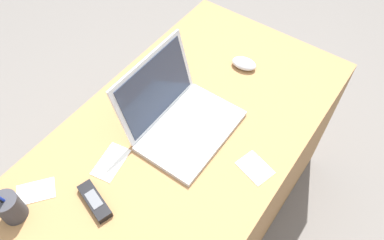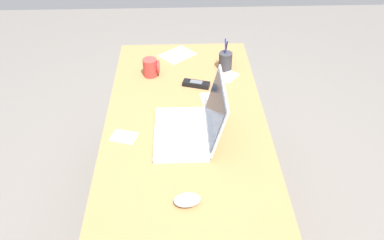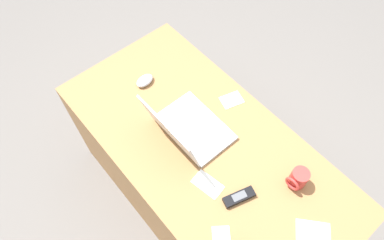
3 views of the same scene
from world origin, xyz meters
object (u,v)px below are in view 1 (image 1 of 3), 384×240
object	(u,v)px
laptop	(179,116)
cordless_phone	(95,201)
pen_holder	(10,207)
computer_mouse	(244,64)

from	to	relation	value
laptop	cordless_phone	world-z (taller)	laptop
laptop	pen_holder	xyz separation A→B (m)	(-0.53, 0.19, -0.00)
computer_mouse	pen_holder	world-z (taller)	pen_holder
cordless_phone	pen_holder	size ratio (longest dim) A/B	0.82
computer_mouse	cordless_phone	bearing A→B (deg)	167.85
cordless_phone	pen_holder	bearing A→B (deg)	134.72
computer_mouse	cordless_phone	distance (m)	0.75
pen_holder	laptop	bearing A→B (deg)	-20.07
computer_mouse	pen_holder	bearing A→B (deg)	158.78
cordless_phone	pen_holder	world-z (taller)	pen_holder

